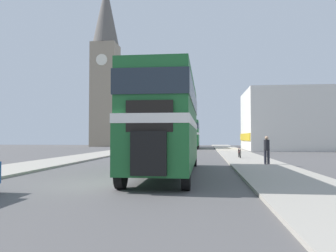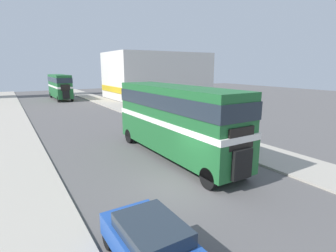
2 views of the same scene
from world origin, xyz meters
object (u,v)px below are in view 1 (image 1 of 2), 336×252
at_px(double_decker_bus, 168,119).
at_px(church_tower, 105,62).
at_px(pedestrian_walking, 267,148).
at_px(bus_distant, 191,132).
at_px(bicycle_on_pavement, 239,153).

relative_size(double_decker_bus, church_tower, 0.34).
relative_size(pedestrian_walking, church_tower, 0.05).
xyz_separation_m(bus_distant, bicycle_on_pavement, (4.82, -24.29, -2.03)).
relative_size(bus_distant, pedestrian_walking, 5.71).
bearing_deg(bus_distant, bicycle_on_pavement, -78.78).
xyz_separation_m(double_decker_bus, church_tower, (-17.03, 45.04, 13.58)).
relative_size(bus_distant, church_tower, 0.31).
bearing_deg(bus_distant, pedestrian_walking, -79.24).
bearing_deg(church_tower, pedestrian_walking, -60.58).
relative_size(double_decker_bus, pedestrian_walking, 6.38).
relative_size(double_decker_bus, bus_distant, 1.12).
distance_m(double_decker_bus, bus_distant, 35.63).
height_order(pedestrian_walking, bicycle_on_pavement, pedestrian_walking).
height_order(double_decker_bus, pedestrian_walking, double_decker_bus).
bearing_deg(double_decker_bus, bus_distant, 90.51).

